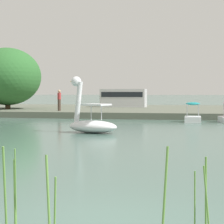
% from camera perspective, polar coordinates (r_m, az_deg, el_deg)
% --- Properties ---
extents(shore_bank_far, '(110.47, 20.87, 0.48)m').
position_cam_1_polar(shore_bank_far, '(42.10, 9.86, 0.16)').
color(shore_bank_far, '#5B6051').
rests_on(shore_bank_far, ground_plane).
extents(swan_boat, '(2.83, 1.92, 2.79)m').
position_cam_1_polar(swan_boat, '(21.46, -2.76, -1.26)').
color(swan_boat, white).
rests_on(swan_boat, ground_plane).
extents(pedal_boat_teal, '(1.10, 1.84, 1.34)m').
position_cam_1_polar(pedal_boat_teal, '(29.57, 10.53, -0.55)').
color(pedal_boat_teal, white).
rests_on(pedal_boat_teal, ground_plane).
extents(tree_willow_near_path, '(7.79, 8.44, 5.60)m').
position_cam_1_polar(tree_willow_near_path, '(41.24, -13.52, 4.53)').
color(tree_willow_near_path, '#4C3823').
rests_on(tree_willow_near_path, shore_bank_far).
extents(person_on_path, '(0.25, 0.27, 1.73)m').
position_cam_1_polar(person_on_path, '(35.94, -6.92, 1.66)').
color(person_on_path, '#47382D').
rests_on(person_on_path, shore_bank_far).
extents(parked_van, '(4.68, 1.84, 1.85)m').
position_cam_1_polar(parked_van, '(44.93, 1.51, 1.94)').
color(parked_van, silver).
rests_on(parked_van, shore_bank_far).
extents(reed_clump_foreground, '(2.91, 0.71, 1.38)m').
position_cam_1_polar(reed_clump_foreground, '(5.48, -6.01, -11.87)').
color(reed_clump_foreground, '#669942').
rests_on(reed_clump_foreground, ground_plane).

